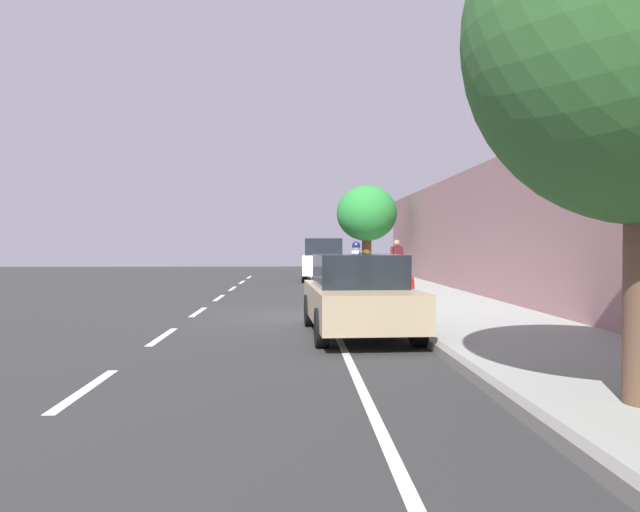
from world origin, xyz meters
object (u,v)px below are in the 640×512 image
Objects in this scene: parked_suv_white_mid at (323,259)px; fire_hydrant at (410,293)px; bicycle_at_curb at (349,284)px; parked_sedan_tan_second at (358,295)px; cyclist_with_backpack at (357,262)px; street_tree_far_end at (367,214)px; pedestrian_on_phone at (397,260)px.

parked_suv_white_mid is 14.78m from fire_hydrant.
parked_suv_white_mid reaches higher than bicycle_at_curb.
cyclist_with_backpack is (0.84, 8.76, 0.36)m from parked_sedan_tan_second.
parked_suv_white_mid reaches higher than fire_hydrant.
street_tree_far_end is at bearing 81.70° from cyclist_with_backpack.
pedestrian_on_phone is (0.38, -6.72, -2.07)m from street_tree_far_end.
fire_hydrant is at bearing -84.54° from parked_suv_white_mid.
street_tree_far_end is at bearing 87.22° from fire_hydrant.
cyclist_with_backpack is at bearing 84.55° from parked_sedan_tan_second.
parked_sedan_tan_second is at bearing -93.81° from bicycle_at_curb.
fire_hydrant is (-0.76, -15.70, -2.63)m from street_tree_far_end.
cyclist_with_backpack is at bearing -120.32° from pedestrian_on_phone.
parked_sedan_tan_second is 18.88m from street_tree_far_end.
parked_suv_white_mid reaches higher than cyclist_with_backpack.
cyclist_with_backpack is 2.16× the size of fire_hydrant.
parked_suv_white_mid is at bearing 95.46° from fire_hydrant.
pedestrian_on_phone is (2.04, 2.65, 0.77)m from bicycle_at_curb.
street_tree_far_end is (1.66, 9.37, 2.84)m from bicycle_at_curb.
street_tree_far_end is (2.17, 1.00, 2.18)m from parked_suv_white_mid.
parked_suv_white_mid is 6.26m from pedestrian_on_phone.
street_tree_far_end is at bearing 83.04° from parked_sedan_tan_second.
cyclist_with_backpack is at bearing -98.30° from street_tree_far_end.
pedestrian_on_phone is at bearing 59.68° from cyclist_with_backpack.
fire_hydrant is at bearing -83.47° from cyclist_with_backpack.
pedestrian_on_phone is at bearing 52.45° from bicycle_at_curb.
cyclist_with_backpack is (0.22, -0.45, 0.75)m from bicycle_at_curb.
parked_suv_white_mid is (0.10, 17.58, 0.27)m from parked_sedan_tan_second.
street_tree_far_end reaches higher than bicycle_at_curb.
pedestrian_on_phone reaches higher than fire_hydrant.
pedestrian_on_phone is at bearing -65.96° from parked_suv_white_mid.
fire_hydrant is (1.51, 2.88, -0.18)m from parked_sedan_tan_second.
fire_hydrant is (-1.15, -8.99, -0.57)m from pedestrian_on_phone.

